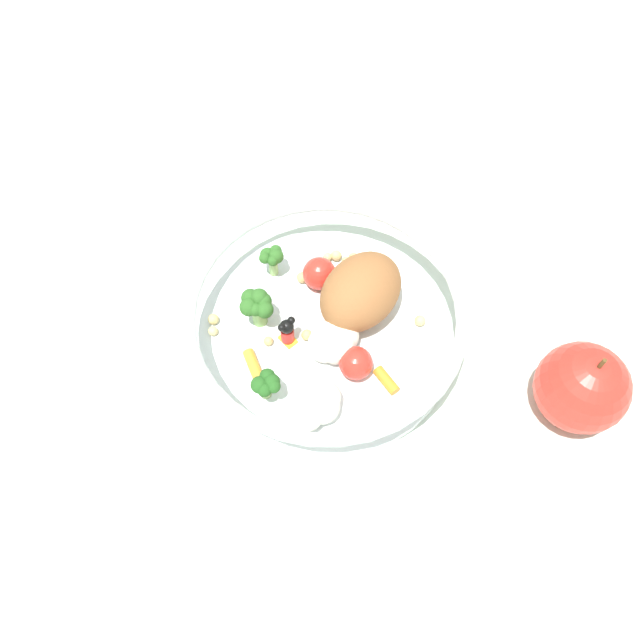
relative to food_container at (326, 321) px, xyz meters
The scene contains 3 objects.
ground_plane 0.03m from the food_container, ahead, with size 2.40×2.40×0.00m, color silver.
food_container is the anchor object (origin of this frame).
loose_apple 0.23m from the food_container, 158.01° to the right, with size 0.08×0.08×0.09m.
Camera 1 is at (-0.19, 0.23, 0.54)m, focal length 35.56 mm.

